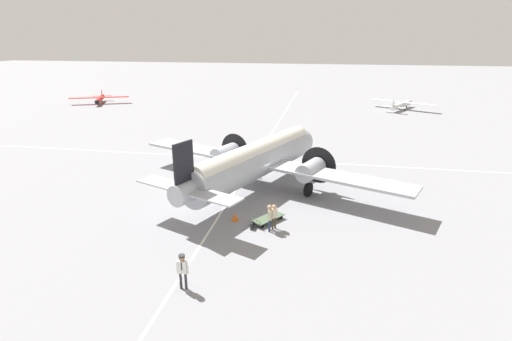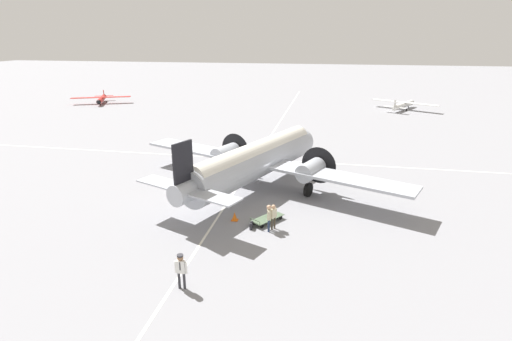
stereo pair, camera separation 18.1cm
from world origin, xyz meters
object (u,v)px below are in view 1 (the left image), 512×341
Objects in this scene: baggage_cart at (268,218)px; light_aircraft_distant at (402,104)px; ramp_agent at (274,214)px; suitcase_near_door at (252,225)px; traffic_cone at (235,217)px; passenger_boarding at (270,215)px; airliner_main at (259,159)px; crew_foreground at (182,268)px; light_aircraft_taxiing at (100,99)px.

light_aircraft_distant reaches higher than baggage_cart.
ramp_agent is 1.62m from suitcase_near_door.
traffic_cone reaches higher than baggage_cart.
baggage_cart is (-1.22, -0.30, -0.82)m from passenger_boarding.
suitcase_near_door is at bearing 53.81° from traffic_cone.
baggage_cart is at bearing -141.63° from airliner_main.
crew_foreground is at bearing -165.24° from baggage_cart.
crew_foreground reaches higher than ramp_agent.
passenger_boarding is at bearing -141.94° from airliner_main.
airliner_main is at bearing 21.32° from light_aircraft_taxiing.
baggage_cart is 48.47m from light_aircraft_distant.
baggage_cart reaches higher than suitcase_near_door.
passenger_boarding is at bearing 17.70° from light_aircraft_taxiing.
airliner_main is 6.51m from traffic_cone.
traffic_cone is at bearing 60.70° from passenger_boarding.
crew_foreground reaches higher than baggage_cart.
crew_foreground reaches higher than passenger_boarding.
light_aircraft_taxiing is (-43.27, -37.93, -0.22)m from ramp_agent.
traffic_cone reaches higher than suitcase_near_door.
light_aircraft_taxiing reaches higher than crew_foreground.
traffic_cone is (42.48, 35.20, -0.55)m from light_aircraft_taxiing.
baggage_cart is 4.22× the size of traffic_cone.
airliner_main is 43.51m from light_aircraft_distant.
crew_foreground is 61.03m from light_aircraft_taxiing.
airliner_main is 51.02m from light_aircraft_taxiing.
light_aircraft_distant reaches higher than crew_foreground.
light_aircraft_distant is (-46.84, 14.95, -0.18)m from ramp_agent.
traffic_cone is at bearing -171.60° from light_aircraft_distant.
light_aircraft_distant is (-45.92, 15.49, 0.58)m from baggage_cart.
suitcase_near_door is at bearing -169.75° from light_aircraft_distant.
light_aircraft_taxiing is at bearing 123.27° from light_aircraft_distant.
light_aircraft_taxiing reaches higher than baggage_cart.
ramp_agent is 0.69× the size of baggage_cart.
baggage_cart is (-0.92, -0.54, -0.76)m from ramp_agent.
crew_foreground is 0.19× the size of light_aircraft_taxiing.
light_aircraft_distant is at bearing 159.00° from traffic_cone.
light_aircraft_distant is at bearing 16.10° from baggage_cart.
airliner_main is 7.48m from suitcase_near_door.
light_aircraft_taxiing reaches higher than traffic_cone.
crew_foreground is 0.76× the size of baggage_cart.
passenger_boarding is 49.53m from light_aircraft_distant.
ramp_agent is at bearing -114.82° from baggage_cart.
light_aircraft_distant is (-39.96, 17.15, -1.65)m from airliner_main.
passenger_boarding is (7.18, 1.95, -1.41)m from airliner_main.
ramp_agent is 2.94m from traffic_cone.
suitcase_near_door is at bearing 134.35° from ramp_agent.
light_aircraft_distant is at bearing 160.84° from suitcase_near_door.
light_aircraft_distant is at bearing -23.53° from passenger_boarding.
suitcase_near_door is at bearing 16.89° from light_aircraft_taxiing.
passenger_boarding is 3.66× the size of suitcase_near_door.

